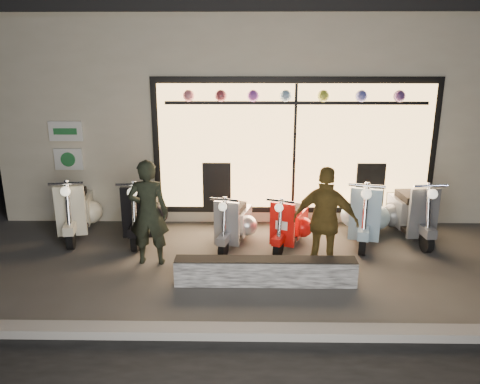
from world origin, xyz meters
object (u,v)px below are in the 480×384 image
Objects in this scene: scooter_silver at (235,222)px; scooter_red at (291,223)px; man at (148,213)px; woman at (326,221)px; graffiti_barrier at (265,271)px.

scooter_silver is 1.00m from scooter_red.
scooter_silver is 1.68m from man.
woman is (1.41, -1.20, 0.45)m from scooter_silver.
scooter_red reaches higher than graffiti_barrier.
woman is at bearing 24.13° from graffiti_barrier.
scooter_silver reaches higher than scooter_red.
woman is at bearing 173.42° from man.
scooter_red is (0.51, 1.58, 0.18)m from graffiti_barrier.
scooter_silver is 0.79× the size of man.
scooter_silver reaches higher than graffiti_barrier.
scooter_red is at bearing -53.62° from woman.
scooter_silver is (-0.49, 1.61, 0.19)m from graffiti_barrier.
scooter_silver is at bearing -146.82° from man.
graffiti_barrier is at bearing 158.42° from man.
graffiti_barrier is at bearing 41.10° from woman.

